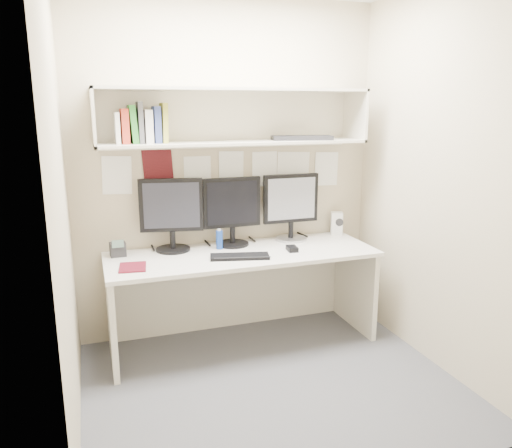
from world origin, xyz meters
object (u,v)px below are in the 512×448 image
object	(u,v)px
monitor_left	(171,213)
maroon_notebook	(133,267)
monitor_right	(291,205)
monitor_center	(232,209)
keyboard	(240,257)
desk	(243,298)
desk_phone	(118,249)
speaker	(337,223)

from	to	relation	value
monitor_left	maroon_notebook	distance (m)	0.55
monitor_left	monitor_right	size ratio (longest dim) A/B	1.02
monitor_center	keyboard	size ratio (longest dim) A/B	1.26
desk	maroon_notebook	size ratio (longest dim) A/B	9.32
desk_phone	monitor_left	bearing A→B (deg)	-0.54
monitor_left	desk_phone	world-z (taller)	monitor_left
desk	keyboard	world-z (taller)	keyboard
desk	monitor_right	distance (m)	0.84
monitor_left	desk_phone	bearing A→B (deg)	-165.88
keyboard	maroon_notebook	xyz separation A→B (m)	(-0.75, 0.01, -0.00)
monitor_left	keyboard	world-z (taller)	monitor_left
keyboard	speaker	world-z (taller)	speaker
monitor_center	monitor_right	bearing A→B (deg)	-0.78
keyboard	desk_phone	world-z (taller)	desk_phone
monitor_center	maroon_notebook	distance (m)	0.91
speaker	maroon_notebook	world-z (taller)	speaker
monitor_right	speaker	distance (m)	0.48
monitor_right	desk_phone	xyz separation A→B (m)	(-1.37, -0.02, -0.23)
desk	desk_phone	xyz separation A→B (m)	(-0.89, 0.19, 0.42)
monitor_right	maroon_notebook	world-z (taller)	monitor_right
monitor_left	speaker	size ratio (longest dim) A/B	2.89
desk	monitor_center	distance (m)	0.68
desk_phone	desk	bearing A→B (deg)	-16.43
speaker	desk_phone	bearing A→B (deg)	-156.09
monitor_right	speaker	world-z (taller)	monitor_right
monitor_right	desk_phone	size ratio (longest dim) A/B	4.05
keyboard	monitor_right	bearing A→B (deg)	46.57
desk_phone	maroon_notebook	bearing A→B (deg)	-81.08
monitor_center	monitor_right	xyz separation A→B (m)	(0.49, -0.00, 0.00)
keyboard	maroon_notebook	world-z (taller)	keyboard
desk	keyboard	size ratio (longest dim) A/B	4.75
monitor_right	maroon_notebook	distance (m)	1.37
monitor_center	speaker	xyz separation A→B (m)	(0.93, 0.04, -0.19)
desk	keyboard	xyz separation A→B (m)	(-0.06, -0.14, 0.37)
monitor_left	monitor_center	bearing A→B (deg)	10.60
desk	speaker	world-z (taller)	speaker
monitor_left	desk_phone	distance (m)	0.47
monitor_right	desk_phone	bearing A→B (deg)	-178.92
monitor_center	monitor_left	bearing A→B (deg)	179.23
keyboard	monitor_left	bearing A→B (deg)	153.18
keyboard	maroon_notebook	bearing A→B (deg)	-167.68
monitor_center	keyboard	xyz separation A→B (m)	(-0.05, -0.35, -0.27)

